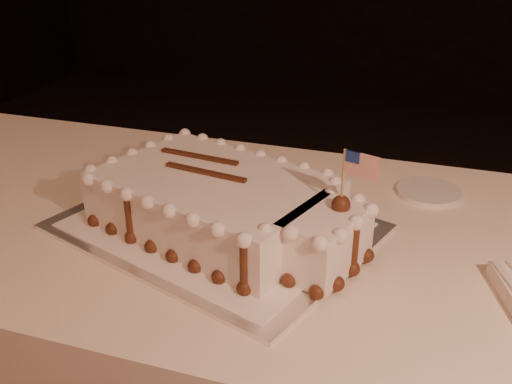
% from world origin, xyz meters
% --- Properties ---
extents(cake_board, '(0.65, 0.56, 0.01)m').
position_xyz_m(cake_board, '(-0.29, 0.56, 0.75)').
color(cake_board, white).
rests_on(cake_board, banquet_table).
extents(doily, '(0.58, 0.51, 0.00)m').
position_xyz_m(doily, '(-0.29, 0.56, 0.76)').
color(doily, white).
rests_on(doily, cake_board).
extents(sheet_cake, '(0.54, 0.40, 0.20)m').
position_xyz_m(sheet_cake, '(-0.26, 0.55, 0.81)').
color(sheet_cake, white).
rests_on(sheet_cake, doily).
extents(side_plate, '(0.13, 0.13, 0.01)m').
position_xyz_m(side_plate, '(0.08, 0.83, 0.76)').
color(side_plate, silver).
rests_on(side_plate, banquet_table).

